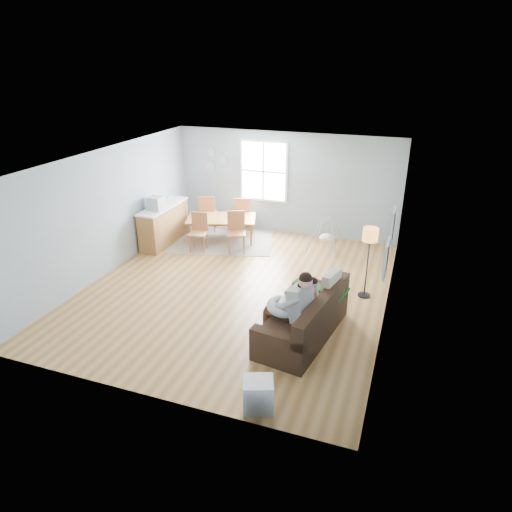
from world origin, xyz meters
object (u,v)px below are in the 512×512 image
at_px(chair_sw, 199,229).
at_px(storage_cube, 258,394).
at_px(father, 292,305).
at_px(dining_table, 222,229).
at_px(chair_ne, 242,212).
at_px(toddler, 307,294).
at_px(floor_lamp, 370,241).
at_px(chair_nw, 208,211).
at_px(chair_se, 236,229).
at_px(monitor, 155,203).
at_px(sofa, 306,321).
at_px(baby_swing, 326,237).
at_px(counter, 164,224).

bearing_deg(chair_sw, storage_cube, -56.08).
distance_m(father, dining_table, 4.92).
height_order(chair_sw, chair_ne, chair_ne).
relative_size(toddler, floor_lamp, 0.57).
bearing_deg(chair_sw, chair_nw, 105.61).
bearing_deg(chair_se, monitor, -166.55).
bearing_deg(father, toddler, 74.70).
height_order(sofa, chair_sw, chair_sw).
bearing_deg(chair_nw, floor_lamp, -26.88).
xyz_separation_m(sofa, dining_table, (-3.15, 3.63, 0.00)).
bearing_deg(sofa, chair_se, 129.00).
relative_size(storage_cube, dining_table, 0.29).
height_order(toddler, baby_swing, toddler).
height_order(storage_cube, chair_se, chair_se).
bearing_deg(dining_table, chair_se, -56.87).
height_order(storage_cube, monitor, monitor).
relative_size(toddler, chair_nw, 0.82).
bearing_deg(dining_table, father, -70.74).
relative_size(floor_lamp, monitor, 4.16).
height_order(chair_nw, monitor, monitor).
height_order(chair_sw, chair_nw, chair_nw).
bearing_deg(chair_sw, floor_lamp, -14.21).
bearing_deg(chair_sw, father, -44.17).
bearing_deg(chair_se, toddler, -49.59).
distance_m(chair_se, monitor, 2.07).
distance_m(storage_cube, counter, 6.54).
distance_m(dining_table, chair_nw, 0.84).
xyz_separation_m(storage_cube, baby_swing, (-0.24, 5.75, 0.14)).
bearing_deg(chair_nw, chair_sw, -74.39).
bearing_deg(dining_table, chair_sw, -128.12).
height_order(father, floor_lamp, floor_lamp).
height_order(toddler, chair_nw, toddler).
xyz_separation_m(sofa, father, (-0.18, -0.27, 0.44)).
height_order(sofa, dining_table, sofa).
relative_size(sofa, dining_table, 1.28).
xyz_separation_m(counter, monitor, (0.02, -0.34, 0.65)).
bearing_deg(chair_se, sofa, -51.00).
height_order(chair_sw, baby_swing, chair_sw).
relative_size(dining_table, chair_nw, 1.72).
relative_size(father, chair_ne, 1.40).
bearing_deg(toddler, counter, 147.71).
height_order(father, chair_se, father).
height_order(toddler, chair_sw, toddler).
distance_m(sofa, floor_lamp, 2.17).
bearing_deg(toddler, dining_table, 132.24).
bearing_deg(storage_cube, baby_swing, 92.40).
xyz_separation_m(father, counter, (-4.30, 3.28, -0.24)).
bearing_deg(chair_ne, chair_nw, -164.25).
height_order(storage_cube, chair_nw, chair_nw).
distance_m(storage_cube, chair_sw, 5.80).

